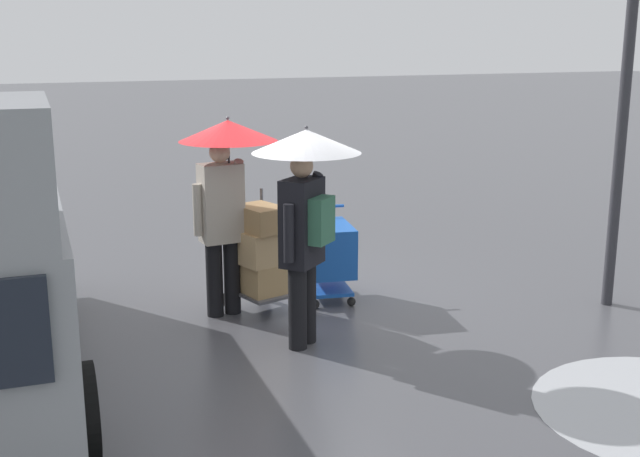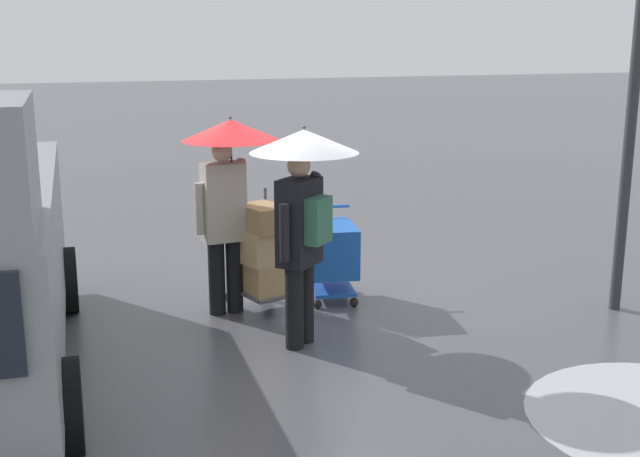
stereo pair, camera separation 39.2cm
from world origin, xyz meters
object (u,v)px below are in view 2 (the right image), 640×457
at_px(pedestrian_black_side, 303,187).
at_px(street_lamp, 633,94).
at_px(pedestrian_pink_side, 228,170).
at_px(shopping_cart_vendor, 331,251).
at_px(hand_dolly_boxes, 263,250).

height_order(pedestrian_black_side, street_lamp, street_lamp).
bearing_deg(pedestrian_pink_side, shopping_cart_vendor, -176.77).
xyz_separation_m(hand_dolly_boxes, pedestrian_black_side, (-0.13, 1.05, 0.88)).
bearing_deg(street_lamp, pedestrian_pink_side, -17.16).
distance_m(pedestrian_pink_side, street_lamp, 4.33).
distance_m(pedestrian_pink_side, pedestrian_black_side, 1.23).
bearing_deg(pedestrian_black_side, shopping_cart_vendor, -120.59).
relative_size(shopping_cart_vendor, hand_dolly_boxes, 0.77).
height_order(pedestrian_pink_side, street_lamp, street_lamp).
distance_m(hand_dolly_boxes, pedestrian_black_side, 1.38).
bearing_deg(pedestrian_black_side, street_lamp, 178.00).
bearing_deg(hand_dolly_boxes, pedestrian_black_side, 97.04).
height_order(hand_dolly_boxes, pedestrian_black_side, pedestrian_black_side).
height_order(pedestrian_pink_side, pedestrian_black_side, same).
distance_m(hand_dolly_boxes, pedestrian_pink_side, 0.97).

